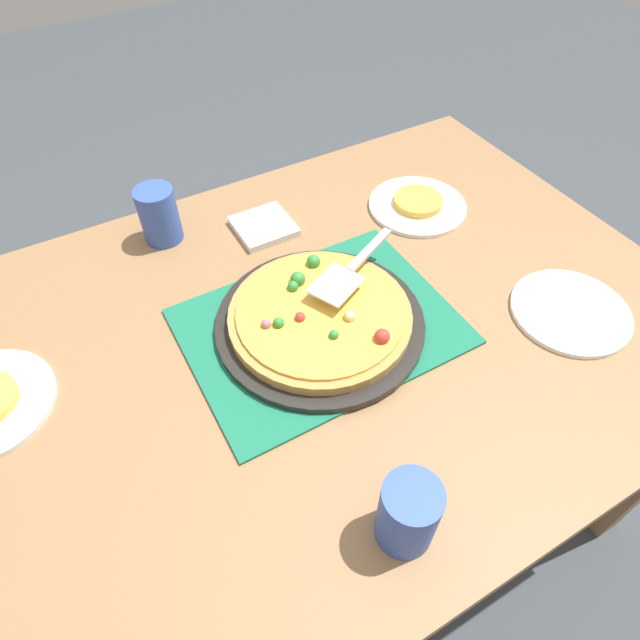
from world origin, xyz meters
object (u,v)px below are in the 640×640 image
object	(u,v)px
cup_far	(408,514)
pizza_pan	(320,323)
cup_near	(159,215)
napkin_stack	(264,226)
plate_side	(570,312)
pizza	(320,315)
pizza_server	(350,270)
plate_far_right	(417,206)
served_slice_right	(418,201)

from	to	relation	value
cup_far	pizza_pan	bearing A→B (deg)	-102.47
cup_near	napkin_stack	distance (m)	0.22
cup_far	plate_side	bearing A→B (deg)	-160.70
pizza	napkin_stack	size ratio (longest dim) A/B	2.75
cup_near	pizza_server	bearing A→B (deg)	126.32
pizza_server	napkin_stack	world-z (taller)	pizza_server
plate_far_right	cup_near	xyz separation A→B (m)	(0.53, -0.18, 0.06)
pizza	cup_near	xyz separation A→B (m)	(0.16, -0.38, 0.03)
pizza	cup_near	bearing A→B (deg)	-66.83
napkin_stack	cup_near	bearing A→B (deg)	-22.07
plate_far_right	cup_far	world-z (taller)	cup_far
pizza	pizza_server	distance (m)	0.10
plate_side	served_slice_right	size ratio (longest dim) A/B	2.00
plate_far_right	cup_near	size ratio (longest dim) A/B	1.83
plate_far_right	plate_side	world-z (taller)	same
pizza_pan	plate_side	xyz separation A→B (m)	(-0.43, 0.20, -0.01)
cup_far	napkin_stack	size ratio (longest dim) A/B	1.00
pizza_pan	pizza	distance (m)	0.02
served_slice_right	cup_far	bearing A→B (deg)	52.14
plate_far_right	served_slice_right	xyz separation A→B (m)	(0.00, -0.00, 0.01)
pizza_pan	plate_side	size ratio (longest dim) A/B	1.73
plate_side	pizza_pan	bearing A→B (deg)	-25.35
cup_far	cup_near	bearing A→B (deg)	-84.01
pizza_pan	pizza_server	xyz separation A→B (m)	(-0.09, -0.04, 0.06)
plate_side	cup_near	bearing A→B (deg)	-44.89
pizza	served_slice_right	distance (m)	0.42
served_slice_right	pizza_server	bearing A→B (deg)	29.82
served_slice_right	pizza_pan	bearing A→B (deg)	28.85
pizza_pan	napkin_stack	distance (m)	0.31
served_slice_right	cup_far	size ratio (longest dim) A/B	0.92
pizza_pan	pizza	world-z (taller)	pizza
pizza_pan	cup_near	world-z (taller)	cup_near
pizza	cup_far	world-z (taller)	cup_far
cup_far	pizza	bearing A→B (deg)	-102.51
plate_far_right	plate_side	xyz separation A→B (m)	(-0.06, 0.41, 0.00)
pizza_pan	plate_far_right	bearing A→B (deg)	-151.15
plate_side	pizza_server	world-z (taller)	pizza_server
plate_side	pizza_server	size ratio (longest dim) A/B	0.97
pizza_server	napkin_stack	xyz separation A→B (m)	(0.06, -0.26, -0.06)
pizza_pan	cup_far	bearing A→B (deg)	77.53
pizza	napkin_stack	world-z (taller)	pizza
plate_side	served_slice_right	world-z (taller)	served_slice_right
pizza	served_slice_right	bearing A→B (deg)	-151.22
pizza	pizza_pan	bearing A→B (deg)	59.76
served_slice_right	cup_near	xyz separation A→B (m)	(0.53, -0.18, 0.04)
plate_far_right	pizza_server	size ratio (longest dim) A/B	0.97
plate_far_right	pizza	bearing A→B (deg)	28.78
pizza_server	plate_side	bearing A→B (deg)	144.12
cup_near	cup_far	size ratio (longest dim) A/B	1.00
cup_near	plate_side	bearing A→B (deg)	135.11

